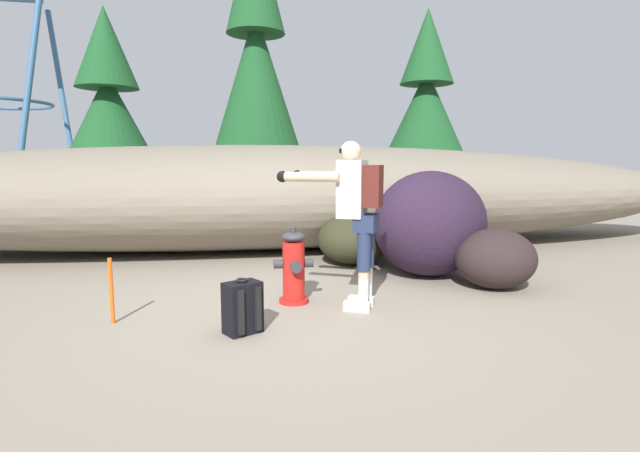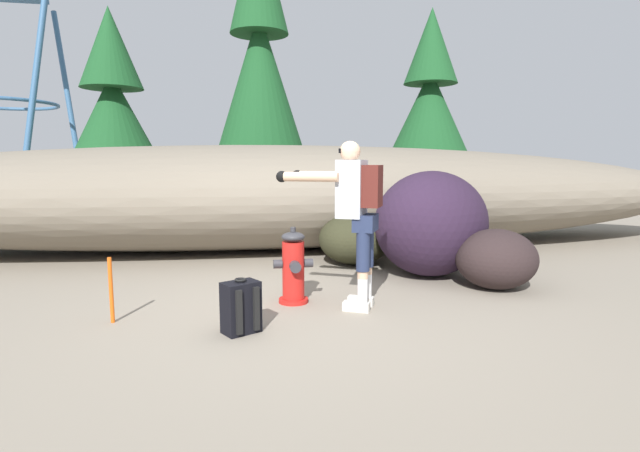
{
  "view_description": "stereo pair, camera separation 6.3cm",
  "coord_description": "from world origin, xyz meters",
  "px_view_note": "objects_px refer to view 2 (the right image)",
  "views": [
    {
      "loc": [
        -0.75,
        -4.58,
        1.45
      ],
      "look_at": [
        0.24,
        0.57,
        0.75
      ],
      "focal_mm": 27.29,
      "sensor_mm": 36.0,
      "label": 1
    },
    {
      "loc": [
        -0.69,
        -4.59,
        1.45
      ],
      "look_at": [
        0.24,
        0.57,
        0.75
      ],
      "focal_mm": 27.29,
      "sensor_mm": 36.0,
      "label": 2
    }
  ],
  "objects_px": {
    "boulder_large": "(496,259)",
    "boulder_small": "(355,239)",
    "fire_hydrant": "(293,268)",
    "survey_stake": "(111,290)",
    "spare_backpack": "(241,308)",
    "utility_worker": "(354,204)",
    "boulder_mid": "(431,223)"
  },
  "relations": [
    {
      "from": "fire_hydrant",
      "to": "survey_stake",
      "type": "relative_size",
      "value": 1.31
    },
    {
      "from": "fire_hydrant",
      "to": "boulder_small",
      "type": "relative_size",
      "value": 0.77
    },
    {
      "from": "utility_worker",
      "to": "survey_stake",
      "type": "distance_m",
      "value": 2.37
    },
    {
      "from": "boulder_large",
      "to": "survey_stake",
      "type": "distance_m",
      "value": 4.08
    },
    {
      "from": "spare_backpack",
      "to": "utility_worker",
      "type": "bearing_deg",
      "value": -94.04
    },
    {
      "from": "utility_worker",
      "to": "spare_backpack",
      "type": "height_order",
      "value": "utility_worker"
    },
    {
      "from": "fire_hydrant",
      "to": "survey_stake",
      "type": "height_order",
      "value": "fire_hydrant"
    },
    {
      "from": "boulder_mid",
      "to": "survey_stake",
      "type": "height_order",
      "value": "boulder_mid"
    },
    {
      "from": "fire_hydrant",
      "to": "survey_stake",
      "type": "distance_m",
      "value": 1.73
    },
    {
      "from": "spare_backpack",
      "to": "boulder_small",
      "type": "height_order",
      "value": "boulder_small"
    },
    {
      "from": "boulder_large",
      "to": "boulder_small",
      "type": "bearing_deg",
      "value": 128.83
    },
    {
      "from": "boulder_large",
      "to": "survey_stake",
      "type": "relative_size",
      "value": 1.54
    },
    {
      "from": "utility_worker",
      "to": "survey_stake",
      "type": "relative_size",
      "value": 2.74
    },
    {
      "from": "spare_backpack",
      "to": "boulder_large",
      "type": "xyz_separation_m",
      "value": [
        2.91,
        0.96,
        0.13
      ]
    },
    {
      "from": "survey_stake",
      "to": "fire_hydrant",
      "type": "bearing_deg",
      "value": 11.39
    },
    {
      "from": "utility_worker",
      "to": "boulder_small",
      "type": "xyz_separation_m",
      "value": [
        0.53,
        2.02,
        -0.68
      ]
    },
    {
      "from": "fire_hydrant",
      "to": "boulder_small",
      "type": "xyz_separation_m",
      "value": [
        1.09,
        1.73,
        -0.0
      ]
    },
    {
      "from": "fire_hydrant",
      "to": "utility_worker",
      "type": "xyz_separation_m",
      "value": [
        0.56,
        -0.28,
        0.68
      ]
    },
    {
      "from": "fire_hydrant",
      "to": "spare_backpack",
      "type": "relative_size",
      "value": 1.67
    },
    {
      "from": "utility_worker",
      "to": "boulder_large",
      "type": "relative_size",
      "value": 1.77
    },
    {
      "from": "boulder_large",
      "to": "boulder_mid",
      "type": "distance_m",
      "value": 0.95
    },
    {
      "from": "boulder_large",
      "to": "utility_worker",
      "type": "bearing_deg",
      "value": -166.06
    },
    {
      "from": "fire_hydrant",
      "to": "spare_backpack",
      "type": "height_order",
      "value": "fire_hydrant"
    },
    {
      "from": "fire_hydrant",
      "to": "boulder_large",
      "type": "xyz_separation_m",
      "value": [
        2.36,
        0.16,
        -0.02
      ]
    },
    {
      "from": "utility_worker",
      "to": "spare_backpack",
      "type": "distance_m",
      "value": 1.48
    },
    {
      "from": "utility_worker",
      "to": "boulder_mid",
      "type": "relative_size",
      "value": 1.05
    },
    {
      "from": "boulder_small",
      "to": "boulder_mid",
      "type": "bearing_deg",
      "value": -46.1
    },
    {
      "from": "fire_hydrant",
      "to": "utility_worker",
      "type": "bearing_deg",
      "value": -26.85
    },
    {
      "from": "boulder_mid",
      "to": "boulder_small",
      "type": "xyz_separation_m",
      "value": [
        -0.79,
        0.82,
        -0.31
      ]
    },
    {
      "from": "fire_hydrant",
      "to": "boulder_mid",
      "type": "distance_m",
      "value": 2.11
    },
    {
      "from": "fire_hydrant",
      "to": "boulder_mid",
      "type": "relative_size",
      "value": 0.5
    },
    {
      "from": "utility_worker",
      "to": "boulder_mid",
      "type": "height_order",
      "value": "utility_worker"
    }
  ]
}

